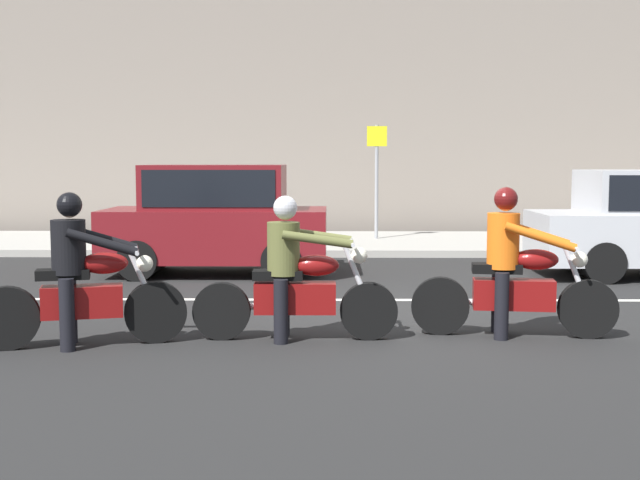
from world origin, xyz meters
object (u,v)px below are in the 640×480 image
object	(u,v)px
motorcycle_with_rider_olive	(294,281)
street_sign_post	(377,170)
motorcycle_with_rider_black_leather	(81,283)
motorcycle_with_rider_orange_stripe	(513,276)
parked_hatchback_maroon	(216,218)

from	to	relation	value
motorcycle_with_rider_olive	street_sign_post	world-z (taller)	street_sign_post
motorcycle_with_rider_black_leather	street_sign_post	bearing A→B (deg)	71.03
motorcycle_with_rider_orange_stripe	parked_hatchback_maroon	size ratio (longest dim) A/B	0.60
motorcycle_with_rider_orange_stripe	parked_hatchback_maroon	distance (m)	6.16
motorcycle_with_rider_orange_stripe	street_sign_post	world-z (taller)	street_sign_post
motorcycle_with_rider_orange_stripe	parked_hatchback_maroon	bearing A→B (deg)	128.51
motorcycle_with_rider_olive	street_sign_post	bearing A→B (deg)	82.03
street_sign_post	motorcycle_with_rider_olive	bearing A→B (deg)	-97.97
motorcycle_with_rider_orange_stripe	motorcycle_with_rider_black_leather	world-z (taller)	motorcycle_with_rider_orange_stripe
parked_hatchback_maroon	street_sign_post	distance (m)	5.73
parked_hatchback_maroon	motorcycle_with_rider_black_leather	bearing A→B (deg)	-96.65
street_sign_post	motorcycle_with_rider_orange_stripe	bearing A→B (deg)	-84.50
parked_hatchback_maroon	motorcycle_with_rider_orange_stripe	bearing A→B (deg)	-51.49
motorcycle_with_rider_black_leather	street_sign_post	world-z (taller)	street_sign_post
motorcycle_with_rider_olive	motorcycle_with_rider_black_leather	world-z (taller)	motorcycle_with_rider_black_leather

